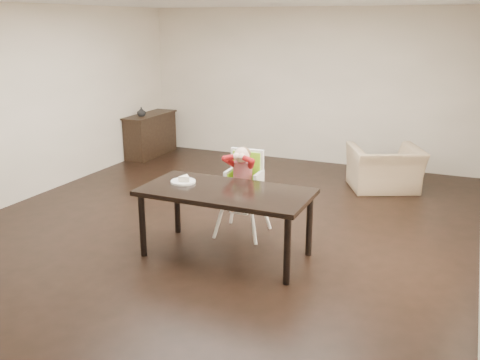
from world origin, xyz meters
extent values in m
plane|color=black|center=(0.00, 0.00, 0.00)|extent=(7.00, 7.00, 0.00)
cube|color=beige|center=(0.00, 3.50, 1.35)|extent=(6.00, 0.02, 2.70)
cube|color=beige|center=(-3.00, 0.00, 1.35)|extent=(0.02, 7.00, 2.70)
cube|color=black|center=(0.45, -0.85, 0.72)|extent=(1.80, 0.90, 0.05)
cylinder|color=black|center=(-0.37, -1.22, 0.35)|extent=(0.07, 0.07, 0.70)
cylinder|color=black|center=(1.27, -1.22, 0.35)|extent=(0.07, 0.07, 0.70)
cylinder|color=black|center=(-0.37, -0.48, 0.35)|extent=(0.07, 0.07, 0.70)
cylinder|color=black|center=(1.27, -0.48, 0.35)|extent=(0.07, 0.07, 0.70)
cylinder|color=white|center=(0.17, -0.42, 0.28)|extent=(0.04, 0.04, 0.57)
cylinder|color=white|center=(0.58, -0.40, 0.28)|extent=(0.04, 0.04, 0.57)
cylinder|color=white|center=(0.16, -0.01, 0.28)|extent=(0.04, 0.04, 0.57)
cylinder|color=white|center=(0.56, 0.01, 0.28)|extent=(0.04, 0.04, 0.57)
cube|color=white|center=(0.37, -0.20, 0.57)|extent=(0.42, 0.38, 0.05)
cube|color=#87DA1B|center=(0.37, -0.20, 0.60)|extent=(0.34, 0.32, 0.03)
cube|color=white|center=(0.36, -0.05, 0.80)|extent=(0.41, 0.07, 0.42)
cube|color=#87DA1B|center=(0.36, -0.08, 0.79)|extent=(0.34, 0.03, 0.38)
cube|color=black|center=(0.30, -0.16, 0.79)|extent=(0.04, 0.18, 0.02)
cube|color=black|center=(0.43, -0.15, 0.79)|extent=(0.04, 0.18, 0.02)
cylinder|color=red|center=(0.37, -0.20, 0.75)|extent=(0.24, 0.24, 0.27)
sphere|color=beige|center=(0.37, -0.23, 0.98)|extent=(0.19, 0.19, 0.18)
ellipsoid|color=brown|center=(0.37, -0.20, 1.00)|extent=(0.19, 0.18, 0.14)
sphere|color=beige|center=(0.34, -0.32, 0.98)|extent=(0.08, 0.08, 0.08)
sphere|color=beige|center=(0.41, -0.32, 0.98)|extent=(0.08, 0.08, 0.08)
cylinder|color=white|center=(-0.09, -0.81, 0.76)|extent=(0.33, 0.33, 0.02)
torus|color=white|center=(-0.09, -0.81, 0.77)|extent=(0.33, 0.33, 0.01)
imported|color=tan|center=(1.63, 2.26, 0.44)|extent=(1.20, 1.03, 0.88)
cube|color=black|center=(-2.78, 2.69, 0.38)|extent=(0.40, 1.20, 0.76)
cube|color=black|center=(-2.78, 2.69, 0.78)|extent=(0.44, 1.26, 0.03)
imported|color=#99999E|center=(-2.78, 2.42, 0.87)|extent=(0.18, 0.19, 0.16)
camera|label=1|loc=(2.75, -5.71, 2.46)|focal=40.00mm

